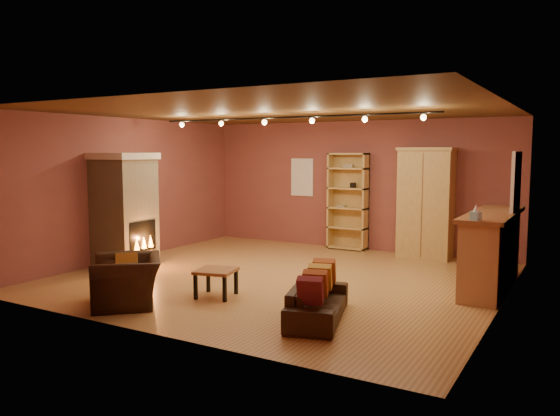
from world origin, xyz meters
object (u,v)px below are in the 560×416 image
Objects in this scene: bookcase at (349,200)px; armchair at (127,272)px; coffee_table at (216,273)px; bar_counter at (491,250)px; loveseat at (318,294)px; fireplace at (125,210)px; armoire at (426,203)px.

bookcase is 1.73× the size of armchair.
armchair reaches higher than coffee_table.
bookcase is 4.73m from coffee_table.
bar_counter is 4.29m from coffee_table.
loveseat reaches higher than coffee_table.
coffee_table is (-3.44, -2.55, -0.26)m from bar_counter.
coffee_table is at bearing -143.51° from bar_counter.
fireplace is 1.00× the size of bookcase.
bookcase is 1.74m from armoire.
fireplace is at bearing -177.54° from armchair.
fireplace is 0.84× the size of bar_counter.
armoire is 6.13m from armchair.
bookcase is at bearing 174.39° from armoire.
coffee_table is (-1.88, -4.50, -0.76)m from armoire.
bar_counter is (3.30, -2.13, -0.46)m from bookcase.
fireplace reaches higher than bar_counter.
fireplace is 4.76m from bookcase.
armchair reaches higher than loveseat.
armoire is (1.73, -0.17, 0.04)m from bookcase.
armoire is at bearing -17.72° from loveseat.
fireplace is 1.73× the size of armchair.
bar_counter reaches higher than armchair.
fireplace is at bearing -165.51° from bar_counter.
armoire reaches higher than loveseat.
loveseat is at bearing -14.27° from fireplace.
armoire is 0.88× the size of bar_counter.
loveseat is (-0.10, -4.73, -0.79)m from armoire.
bar_counter is at bearing -51.35° from armoire.
armchair is 1.86× the size of coffee_table.
armchair is at bearing -43.93° from fireplace.
armoire is 3.38× the size of coffee_table.
coffee_table is at bearing 94.97° from armchair.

